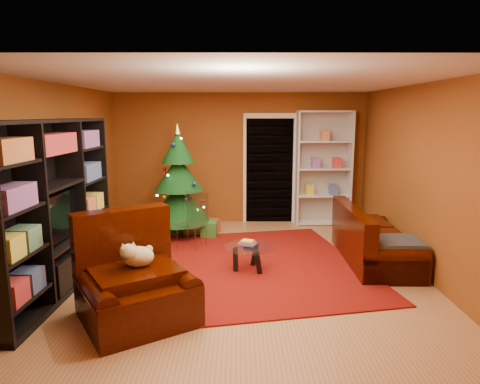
{
  "coord_description": "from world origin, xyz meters",
  "views": [
    {
      "loc": [
        -0.02,
        -5.8,
        2.19
      ],
      "look_at": [
        0.0,
        0.4,
        1.05
      ],
      "focal_mm": 32.0,
      "sensor_mm": 36.0,
      "label": 1
    }
  ],
  "objects_px": {
    "gift_box_red": "(213,225)",
    "acrylic_chair": "(191,224)",
    "media_unit": "(53,208)",
    "gift_box_green": "(209,229)",
    "dog": "(138,256)",
    "gift_box_teal": "(171,224)",
    "christmas_tree": "(179,182)",
    "sofa": "(375,234)",
    "white_bookshelf": "(323,169)",
    "coffee_table": "(249,258)",
    "armchair": "(136,279)",
    "rug": "(257,265)"
  },
  "relations": [
    {
      "from": "gift_box_red",
      "to": "acrylic_chair",
      "type": "bearing_deg",
      "value": -105.69
    },
    {
      "from": "media_unit",
      "to": "gift_box_green",
      "type": "bearing_deg",
      "value": 56.25
    },
    {
      "from": "media_unit",
      "to": "dog",
      "type": "distance_m",
      "value": 1.43
    },
    {
      "from": "gift_box_teal",
      "to": "christmas_tree",
      "type": "bearing_deg",
      "value": -49.82
    },
    {
      "from": "gift_box_teal",
      "to": "gift_box_green",
      "type": "distance_m",
      "value": 0.81
    },
    {
      "from": "gift_box_teal",
      "to": "sofa",
      "type": "xyz_separation_m",
      "value": [
        3.31,
        -1.65,
        0.28
      ]
    },
    {
      "from": "white_bookshelf",
      "to": "gift_box_teal",
      "type": "bearing_deg",
      "value": -170.23
    },
    {
      "from": "media_unit",
      "to": "christmas_tree",
      "type": "bearing_deg",
      "value": 66.94
    },
    {
      "from": "media_unit",
      "to": "coffee_table",
      "type": "xyz_separation_m",
      "value": [
        2.41,
        0.67,
        -0.87
      ]
    },
    {
      "from": "gift_box_teal",
      "to": "acrylic_chair",
      "type": "xyz_separation_m",
      "value": [
        0.49,
        -1.01,
        0.27
      ]
    },
    {
      "from": "gift_box_red",
      "to": "armchair",
      "type": "relative_size",
      "value": 0.2
    },
    {
      "from": "gift_box_teal",
      "to": "gift_box_green",
      "type": "height_order",
      "value": "gift_box_green"
    },
    {
      "from": "gift_box_teal",
      "to": "acrylic_chair",
      "type": "bearing_deg",
      "value": -64.11
    },
    {
      "from": "armchair",
      "to": "coffee_table",
      "type": "height_order",
      "value": "armchair"
    },
    {
      "from": "coffee_table",
      "to": "christmas_tree",
      "type": "bearing_deg",
      "value": 123.78
    },
    {
      "from": "rug",
      "to": "sofa",
      "type": "relative_size",
      "value": 1.75
    },
    {
      "from": "media_unit",
      "to": "gift_box_green",
      "type": "height_order",
      "value": "media_unit"
    },
    {
      "from": "coffee_table",
      "to": "white_bookshelf",
      "type": "bearing_deg",
      "value": 59.97
    },
    {
      "from": "media_unit",
      "to": "white_bookshelf",
      "type": "bearing_deg",
      "value": 42.17
    },
    {
      "from": "media_unit",
      "to": "gift_box_green",
      "type": "relative_size",
      "value": 9.75
    },
    {
      "from": "acrylic_chair",
      "to": "armchair",
      "type": "bearing_deg",
      "value": -73.37
    },
    {
      "from": "gift_box_teal",
      "to": "media_unit",
      "type": "bearing_deg",
      "value": -109.81
    },
    {
      "from": "gift_box_red",
      "to": "sofa",
      "type": "relative_size",
      "value": 0.12
    },
    {
      "from": "coffee_table",
      "to": "sofa",
      "type": "bearing_deg",
      "value": 12.28
    },
    {
      "from": "media_unit",
      "to": "gift_box_teal",
      "type": "distance_m",
      "value": 3.05
    },
    {
      "from": "media_unit",
      "to": "sofa",
      "type": "relative_size",
      "value": 1.42
    },
    {
      "from": "christmas_tree",
      "to": "rug",
      "type": "bearing_deg",
      "value": -50.02
    },
    {
      "from": "media_unit",
      "to": "coffee_table",
      "type": "bearing_deg",
      "value": 17.68
    },
    {
      "from": "gift_box_teal",
      "to": "gift_box_red",
      "type": "relative_size",
      "value": 1.17
    },
    {
      "from": "gift_box_teal",
      "to": "coffee_table",
      "type": "distance_m",
      "value": 2.51
    },
    {
      "from": "gift_box_red",
      "to": "coffee_table",
      "type": "height_order",
      "value": "coffee_table"
    },
    {
      "from": "dog",
      "to": "gift_box_green",
      "type": "bearing_deg",
      "value": 48.08
    },
    {
      "from": "armchair",
      "to": "sofa",
      "type": "bearing_deg",
      "value": -1.4
    },
    {
      "from": "dog",
      "to": "armchair",
      "type": "bearing_deg",
      "value": -135.0
    },
    {
      "from": "sofa",
      "to": "acrylic_chair",
      "type": "bearing_deg",
      "value": 78.03
    },
    {
      "from": "gift_box_teal",
      "to": "white_bookshelf",
      "type": "distance_m",
      "value": 3.16
    },
    {
      "from": "rug",
      "to": "dog",
      "type": "xyz_separation_m",
      "value": [
        -1.35,
        -1.6,
        0.68
      ]
    },
    {
      "from": "media_unit",
      "to": "armchair",
      "type": "relative_size",
      "value": 2.34
    },
    {
      "from": "christmas_tree",
      "to": "coffee_table",
      "type": "xyz_separation_m",
      "value": [
        1.23,
        -1.84,
        -0.8
      ]
    },
    {
      "from": "rug",
      "to": "sofa",
      "type": "bearing_deg",
      "value": 5.96
    },
    {
      "from": "christmas_tree",
      "to": "gift_box_green",
      "type": "height_order",
      "value": "christmas_tree"
    },
    {
      "from": "sofa",
      "to": "coffee_table",
      "type": "bearing_deg",
      "value": 103.09
    },
    {
      "from": "gift_box_red",
      "to": "armchair",
      "type": "distance_m",
      "value": 3.57
    },
    {
      "from": "christmas_tree",
      "to": "gift_box_green",
      "type": "relative_size",
      "value": 7.16
    },
    {
      "from": "gift_box_green",
      "to": "armchair",
      "type": "height_order",
      "value": "armchair"
    },
    {
      "from": "gift_box_teal",
      "to": "rug",
      "type": "bearing_deg",
      "value": -50.0
    },
    {
      "from": "rug",
      "to": "coffee_table",
      "type": "bearing_deg",
      "value": -118.14
    },
    {
      "from": "gift_box_green",
      "to": "rug",
      "type": "bearing_deg",
      "value": -61.35
    },
    {
      "from": "armchair",
      "to": "sofa",
      "type": "relative_size",
      "value": 0.61
    },
    {
      "from": "christmas_tree",
      "to": "gift_box_green",
      "type": "distance_m",
      "value": 1.01
    }
  ]
}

